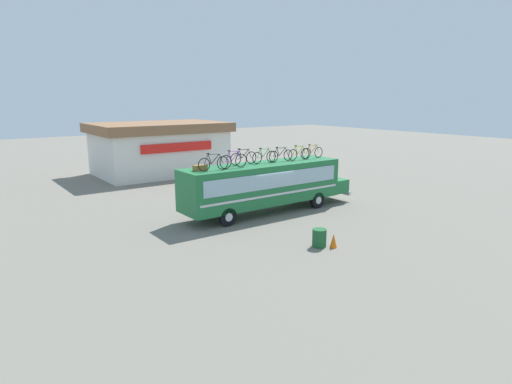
% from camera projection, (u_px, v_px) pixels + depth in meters
% --- Properties ---
extents(ground_plane, '(120.00, 120.00, 0.00)m').
position_uv_depth(ground_plane, '(263.00, 213.00, 24.93)').
color(ground_plane, slate).
extents(bus, '(11.07, 2.38, 2.85)m').
position_uv_depth(bus, '(266.00, 184.00, 24.70)').
color(bus, '#1E6B38').
rests_on(bus, ground).
extents(luggage_bag_1, '(0.70, 0.34, 0.29)m').
position_uv_depth(luggage_bag_1, '(200.00, 168.00, 22.02)').
color(luggage_bag_1, olive).
rests_on(luggage_bag_1, bus).
extents(rooftop_bicycle_1, '(1.78, 0.44, 0.92)m').
position_uv_depth(rooftop_bicycle_1, '(213.00, 163.00, 22.00)').
color(rooftop_bicycle_1, black).
rests_on(rooftop_bicycle_1, bus).
extents(rooftop_bicycle_2, '(1.69, 0.44, 0.97)m').
position_uv_depth(rooftop_bicycle_2, '(233.00, 161.00, 22.73)').
color(rooftop_bicycle_2, black).
rests_on(rooftop_bicycle_2, bus).
extents(rooftop_bicycle_3, '(1.74, 0.44, 0.92)m').
position_uv_depth(rooftop_bicycle_3, '(243.00, 158.00, 23.95)').
color(rooftop_bicycle_3, black).
rests_on(rooftop_bicycle_3, bus).
extents(rooftop_bicycle_4, '(1.66, 0.44, 0.88)m').
position_uv_depth(rooftop_bicycle_4, '(264.00, 157.00, 24.52)').
color(rooftop_bicycle_4, black).
rests_on(rooftop_bicycle_4, bus).
extents(rooftop_bicycle_5, '(1.74, 0.44, 0.87)m').
position_uv_depth(rooftop_bicycle_5, '(281.00, 155.00, 25.15)').
color(rooftop_bicycle_5, black).
rests_on(rooftop_bicycle_5, bus).
extents(rooftop_bicycle_6, '(1.64, 0.44, 0.90)m').
position_uv_depth(rooftop_bicycle_6, '(299.00, 154.00, 25.75)').
color(rooftop_bicycle_6, black).
rests_on(rooftop_bicycle_6, bus).
extents(rooftop_bicycle_7, '(1.68, 0.44, 0.89)m').
position_uv_depth(rooftop_bicycle_7, '(312.00, 152.00, 26.43)').
color(rooftop_bicycle_7, black).
rests_on(rooftop_bicycle_7, bus).
extents(roadside_building, '(11.02, 7.47, 4.39)m').
position_uv_depth(roadside_building, '(159.00, 148.00, 37.48)').
color(roadside_building, silver).
rests_on(roadside_building, ground).
extents(trash_bin, '(0.62, 0.62, 0.80)m').
position_uv_depth(trash_bin, '(319.00, 238.00, 19.19)').
color(trash_bin, '#1E592D').
rests_on(trash_bin, ground).
extents(traffic_cone, '(0.32, 0.32, 0.63)m').
position_uv_depth(traffic_cone, '(334.00, 241.00, 19.08)').
color(traffic_cone, orange).
rests_on(traffic_cone, ground).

